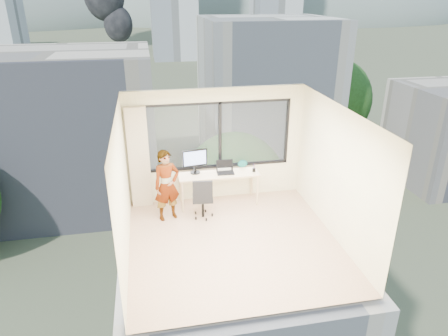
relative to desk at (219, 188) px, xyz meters
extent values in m
cube|color=tan|center=(0.00, -1.66, -0.38)|extent=(4.00, 4.00, 0.01)
cube|color=white|center=(0.00, -1.66, 2.23)|extent=(4.00, 4.00, 0.01)
cube|color=#F9F2C1|center=(0.00, -3.66, 0.93)|extent=(4.00, 0.01, 2.60)
cube|color=#F9F2C1|center=(-2.00, -1.66, 0.93)|extent=(0.01, 4.00, 2.60)
cube|color=#F9F2C1|center=(2.00, -1.66, 0.93)|extent=(0.01, 4.00, 2.60)
cube|color=beige|center=(-1.72, 0.22, 0.77)|extent=(0.45, 0.14, 2.30)
cube|color=beige|center=(0.00, 0.00, 0.00)|extent=(1.80, 0.60, 0.75)
imported|color=#2D2D33|center=(-1.18, -0.48, 0.40)|extent=(0.65, 0.53, 1.55)
cube|color=white|center=(0.15, 0.18, 0.41)|extent=(0.32, 0.27, 0.07)
cube|color=black|center=(0.15, -0.12, 0.38)|extent=(0.13, 0.09, 0.01)
cylinder|color=black|center=(0.80, -0.08, 0.42)|extent=(0.07, 0.07, 0.09)
ellipsoid|color=#0E544A|center=(0.61, 0.21, 0.46)|extent=(0.26, 0.19, 0.18)
cube|color=#515B3D|center=(0.00, 118.34, -14.38)|extent=(400.00, 400.00, 0.04)
cube|color=#EFDFC8|center=(-9.00, 28.34, -7.38)|extent=(16.00, 12.00, 14.00)
cube|color=white|center=(12.00, 36.34, -6.38)|extent=(14.00, 13.00, 16.00)
cube|color=silver|center=(8.00, 118.34, 0.62)|extent=(13.00, 13.00, 30.00)
cube|color=silver|center=(45.00, 138.34, -1.38)|extent=(15.00, 15.00, 26.00)
ellipsoid|color=slate|center=(100.00, 318.34, -14.38)|extent=(300.00, 220.00, 96.00)
camera|label=1|loc=(-1.45, -8.19, 4.11)|focal=32.56mm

